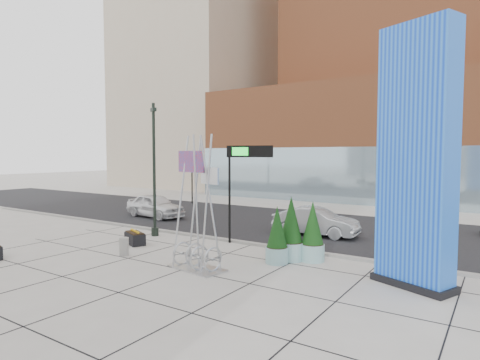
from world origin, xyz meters
The scene contains 18 objects.
ground centered at (0.00, 0.00, 0.00)m, with size 160.00×160.00×0.00m, color #9E9991.
street_asphalt centered at (0.00, 10.00, 0.01)m, with size 80.00×12.00×0.02m, color black.
curb_edge centered at (0.00, 4.00, 0.06)m, with size 80.00×0.30×0.12m, color gray.
tower_podium centered at (1.00, 27.00, 5.50)m, with size 34.00×10.00×11.00m, color #A1552E.
tower_glass_front centered at (1.00, 22.20, 2.50)m, with size 34.00×0.60×5.00m, color #8CA5B2.
building_beige_left centered at (-26.00, 34.00, 17.00)m, with size 18.00×20.00×34.00m, color gray.
blue_pylon centered at (8.64, 1.75, 4.11)m, with size 2.80×2.05×8.52m.
lamp_post centered at (-4.47, 3.00, 2.88)m, with size 0.48×0.39×7.04m.
public_art_sculpture centered at (1.42, -0.61, 1.34)m, with size 2.40×1.49×5.10m.
concrete_bollard centered at (-2.52, -0.76, 0.39)m, with size 0.40×0.40×0.78m, color gray.
overhead_street_sign centered at (0.65, 3.80, 4.10)m, with size 2.18×0.95×4.77m.
round_planter_east centered at (4.60, 2.89, 1.17)m, with size 0.99×0.99×2.46m.
round_planter_mid centered at (3.55, 1.80, 1.09)m, with size 0.92×0.92×2.30m.
round_planter_west centered at (3.80, 2.54, 1.25)m, with size 1.06×1.06×2.64m.
box_planter_north centered at (-3.80, 1.00, 0.32)m, with size 1.43×1.09×0.70m.
car_white_west centered at (-9.01, 7.53, 0.80)m, with size 1.89×4.70×1.60m, color white.
car_silver_mid centered at (2.70, 7.75, 0.75)m, with size 1.58×4.53×1.49m, color #979A9E.
traffic_signal centered at (-12.00, 15.00, 2.30)m, with size 0.15×0.18×4.10m.
Camera 1 is at (11.00, -12.22, 4.35)m, focal length 30.00 mm.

